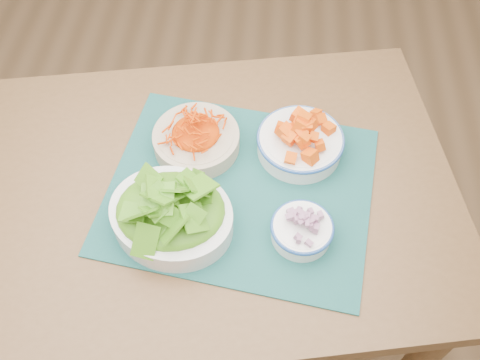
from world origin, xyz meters
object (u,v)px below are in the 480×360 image
at_px(squash_bowl, 301,139).
at_px(onion_bowl, 302,228).
at_px(table, 194,218).
at_px(lettuce_bowl, 171,210).
at_px(placemat, 240,189).
at_px(carrot_bowl, 196,137).

distance_m(squash_bowl, onion_bowl, 0.20).
relative_size(table, squash_bowl, 6.59).
xyz_separation_m(squash_bowl, lettuce_bowl, (-0.24, -0.20, 0.01)).
bearing_deg(lettuce_bowl, table, 94.15).
bearing_deg(table, placemat, -7.41).
height_order(table, squash_bowl, squash_bowl).
xyz_separation_m(table, onion_bowl, (0.22, -0.09, 0.15)).
bearing_deg(carrot_bowl, lettuce_bowl, -96.66).
xyz_separation_m(carrot_bowl, onion_bowl, (0.22, -0.20, -0.00)).
bearing_deg(lettuce_bowl, squash_bowl, 57.86).
relative_size(squash_bowl, onion_bowl, 1.53).
relative_size(lettuce_bowl, onion_bowl, 2.41).
height_order(carrot_bowl, onion_bowl, carrot_bowl).
bearing_deg(onion_bowl, carrot_bowl, 137.93).
bearing_deg(onion_bowl, table, 157.25).
height_order(table, carrot_bowl, carrot_bowl).
bearing_deg(squash_bowl, carrot_bowl, -178.61).
relative_size(table, placemat, 2.30).
relative_size(placemat, lettuce_bowl, 1.81).
height_order(squash_bowl, onion_bowl, squash_bowl).
bearing_deg(table, onion_bowl, -33.49).
bearing_deg(squash_bowl, lettuce_bowl, -140.31).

